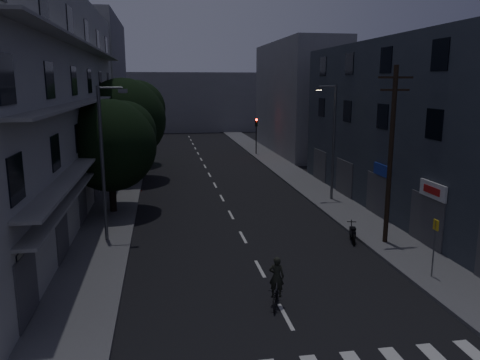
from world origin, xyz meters
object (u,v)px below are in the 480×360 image
object	(u,v)px
utility_pole	(391,152)
cyclist	(276,290)
motorcycle	(352,234)
bus_stop_sign	(435,238)

from	to	relation	value
utility_pole	cyclist	size ratio (longest dim) A/B	4.57
motorcycle	bus_stop_sign	bearing A→B (deg)	-59.82
utility_pole	motorcycle	bearing A→B (deg)	155.93
motorcycle	cyclist	distance (m)	8.68
utility_pole	motorcycle	xyz separation A→B (m)	(-1.52, 0.68, -4.44)
bus_stop_sign	motorcycle	distance (m)	5.61
cyclist	motorcycle	bearing A→B (deg)	67.24
utility_pole	bus_stop_sign	world-z (taller)	utility_pole
motorcycle	cyclist	bearing A→B (deg)	-116.40
bus_stop_sign	cyclist	size ratio (longest dim) A/B	1.28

